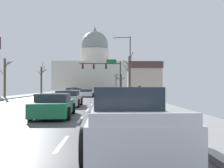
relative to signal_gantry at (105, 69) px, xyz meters
name	(u,v)px	position (x,y,z in m)	size (l,w,h in m)	color
ground	(66,99)	(-4.75, -17.70, -4.87)	(20.00, 180.00, 0.20)	#4A4A4F
signal_gantry	(105,69)	(0.00, 0.00, 0.00)	(7.91, 0.41, 6.59)	#28282D
street_lamp_right	(128,61)	(3.15, -13.26, 0.23)	(2.41, 0.24, 8.44)	#333338
capitol_building	(95,70)	(-4.75, 66.94, 3.88)	(34.27, 22.66, 28.67)	beige
sedan_near_00	(108,92)	(0.45, -3.37, -4.35)	(2.13, 4.28, 1.15)	#1E7247
sedan_near_01	(87,93)	(-2.85, -9.95, -4.34)	(2.16, 4.34, 1.16)	silver
sedan_near_02	(107,95)	(0.24, -16.37, -4.33)	(2.07, 4.34, 1.18)	#6B6056
sedan_near_03	(112,96)	(0.66, -22.69, -4.28)	(2.04, 4.55, 1.30)	#B71414
sedan_near_04	(68,99)	(-3.03, -28.19, -4.28)	(2.12, 4.27, 1.26)	silver
sedan_near_05	(54,106)	(-2.74, -35.40, -4.29)	(2.12, 4.71, 1.23)	#1E7247
pickup_truck_near_06	(129,120)	(0.60, -42.26, -4.17)	(2.32, 5.33, 1.60)	silver
sedan_oncoming_00	(77,91)	(-6.48, 9.42, -4.33)	(2.18, 4.67, 1.20)	silver
sedan_oncoming_01	(69,90)	(-9.83, 21.74, -4.34)	(2.04, 4.73, 1.16)	#6B6056
sedan_oncoming_02	(75,90)	(-9.72, 32.52, -4.32)	(2.15, 4.41, 1.20)	black
flank_building_01	(144,77)	(10.65, 22.07, -0.78)	(8.66, 10.21, 8.10)	#B2A38E
bare_tree_00	(121,83)	(3.74, 11.93, -2.44)	(2.20, 1.60, 4.81)	#423328
bare_tree_01	(41,79)	(-13.51, 5.72, -1.75)	(1.85, 1.95, 6.52)	#4C3D2D
bare_tree_02	(129,74)	(3.79, -8.31, -1.40)	(1.63, 2.72, 6.97)	#4C3D2D
bare_tree_03	(5,77)	(-13.56, -14.03, -1.98)	(2.17, 2.06, 5.23)	brown
bare_tree_04	(116,81)	(3.56, 36.45, -1.71)	(2.03, 1.13, 5.94)	#4C3D2D
pedestrian_00	(131,90)	(3.58, -13.53, -3.84)	(0.35, 0.34, 1.65)	#4C4238
pedestrian_01	(140,90)	(4.41, -16.02, -3.80)	(0.35, 0.34, 1.71)	#4C4238
bicycle_parked	(136,96)	(3.74, -18.07, -4.40)	(0.12, 1.77, 0.85)	black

